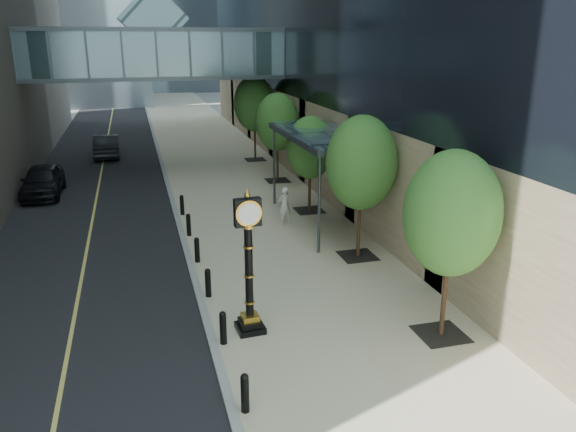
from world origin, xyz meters
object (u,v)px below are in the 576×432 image
at_px(street_clock, 249,273).
at_px(pedestrian, 284,206).
at_px(car_far, 106,146).
at_px(car_near, 43,181).

bearing_deg(street_clock, pedestrian, 65.55).
height_order(street_clock, car_far, street_clock).
relative_size(street_clock, car_near, 0.86).
height_order(car_near, car_far, car_near).
bearing_deg(street_clock, car_near, 110.33).
height_order(pedestrian, car_far, pedestrian).
xyz_separation_m(pedestrian, car_near, (-11.64, 8.58, -0.10)).
height_order(pedestrian, car_near, pedestrian).
bearing_deg(car_near, street_clock, -65.26).
distance_m(street_clock, car_far, 28.87).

